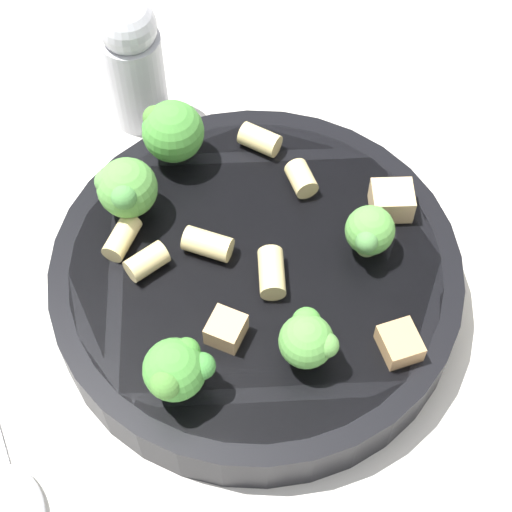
{
  "coord_description": "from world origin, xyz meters",
  "views": [
    {
      "loc": [
        -0.25,
        -0.09,
        0.45
      ],
      "look_at": [
        0.0,
        0.0,
        0.04
      ],
      "focal_mm": 60.0,
      "sensor_mm": 36.0,
      "label": 1
    }
  ],
  "objects_px": {
    "spoon": "(0,474)",
    "rigatoni_5": "(260,140)",
    "rigatoni_4": "(272,273)",
    "pasta_bowl": "(256,278)",
    "broccoli_floret_0": "(172,130)",
    "broccoli_floret_3": "(369,231)",
    "chicken_chunk_1": "(227,330)",
    "rigatoni_3": "(208,242)",
    "broccoli_floret_1": "(126,189)",
    "rigatoni_1": "(122,238)",
    "broccoli_floret_2": "(308,340)",
    "rigatoni_2": "(301,179)",
    "pepper_shaker": "(134,63)",
    "broccoli_floret_4": "(176,370)",
    "rigatoni_0": "(147,262)",
    "chicken_chunk_2": "(392,201)",
    "chicken_chunk_0": "(400,343)"
  },
  "relations": [
    {
      "from": "broccoli_floret_3",
      "to": "chicken_chunk_1",
      "type": "xyz_separation_m",
      "value": [
        -0.08,
        0.06,
        -0.01
      ]
    },
    {
      "from": "spoon",
      "to": "rigatoni_5",
      "type": "bearing_deg",
      "value": -15.03
    },
    {
      "from": "pasta_bowl",
      "to": "rigatoni_5",
      "type": "distance_m",
      "value": 0.09
    },
    {
      "from": "pasta_bowl",
      "to": "chicken_chunk_0",
      "type": "bearing_deg",
      "value": -105.02
    },
    {
      "from": "broccoli_floret_3",
      "to": "broccoli_floret_4",
      "type": "height_order",
      "value": "broccoli_floret_4"
    },
    {
      "from": "broccoli_floret_3",
      "to": "broccoli_floret_0",
      "type": "bearing_deg",
      "value": 78.48
    },
    {
      "from": "broccoli_floret_4",
      "to": "rigatoni_2",
      "type": "relative_size",
      "value": 1.95
    },
    {
      "from": "rigatoni_4",
      "to": "pasta_bowl",
      "type": "bearing_deg",
      "value": 62.54
    },
    {
      "from": "broccoli_floret_3",
      "to": "rigatoni_4",
      "type": "distance_m",
      "value": 0.06
    },
    {
      "from": "chicken_chunk_1",
      "to": "pepper_shaker",
      "type": "relative_size",
      "value": 0.19
    },
    {
      "from": "pasta_bowl",
      "to": "broccoli_floret_3",
      "type": "relative_size",
      "value": 7.16
    },
    {
      "from": "rigatoni_3",
      "to": "broccoli_floret_4",
      "type": "bearing_deg",
      "value": -168.5
    },
    {
      "from": "rigatoni_3",
      "to": "broccoli_floret_3",
      "type": "bearing_deg",
      "value": -70.35
    },
    {
      "from": "broccoli_floret_1",
      "to": "chicken_chunk_0",
      "type": "bearing_deg",
      "value": -101.16
    },
    {
      "from": "broccoli_floret_4",
      "to": "rigatoni_0",
      "type": "height_order",
      "value": "broccoli_floret_4"
    },
    {
      "from": "broccoli_floret_2",
      "to": "rigatoni_3",
      "type": "height_order",
      "value": "broccoli_floret_2"
    },
    {
      "from": "rigatoni_2",
      "to": "chicken_chunk_0",
      "type": "bearing_deg",
      "value": -136.23
    },
    {
      "from": "broccoli_floret_1",
      "to": "rigatoni_2",
      "type": "xyz_separation_m",
      "value": [
        0.05,
        -0.09,
        -0.02
      ]
    },
    {
      "from": "pasta_bowl",
      "to": "rigatoni_1",
      "type": "relative_size",
      "value": 8.99
    },
    {
      "from": "pasta_bowl",
      "to": "spoon",
      "type": "height_order",
      "value": "pasta_bowl"
    },
    {
      "from": "rigatoni_0",
      "to": "rigatoni_4",
      "type": "distance_m",
      "value": 0.07
    },
    {
      "from": "pasta_bowl",
      "to": "pepper_shaker",
      "type": "bearing_deg",
      "value": 48.28
    },
    {
      "from": "chicken_chunk_1",
      "to": "spoon",
      "type": "height_order",
      "value": "chicken_chunk_1"
    },
    {
      "from": "broccoli_floret_0",
      "to": "rigatoni_3",
      "type": "distance_m",
      "value": 0.08
    },
    {
      "from": "pasta_bowl",
      "to": "broccoli_floret_1",
      "type": "distance_m",
      "value": 0.09
    },
    {
      "from": "chicken_chunk_1",
      "to": "pepper_shaker",
      "type": "xyz_separation_m",
      "value": [
        0.16,
        0.13,
        0.01
      ]
    },
    {
      "from": "broccoli_floret_0",
      "to": "broccoli_floret_2",
      "type": "distance_m",
      "value": 0.16
    },
    {
      "from": "broccoli_floret_1",
      "to": "rigatoni_1",
      "type": "distance_m",
      "value": 0.03
    },
    {
      "from": "broccoli_floret_3",
      "to": "rigatoni_1",
      "type": "relative_size",
      "value": 1.25
    },
    {
      "from": "rigatoni_3",
      "to": "chicken_chunk_2",
      "type": "xyz_separation_m",
      "value": [
        0.06,
        -0.09,
        0.0
      ]
    },
    {
      "from": "chicken_chunk_0",
      "to": "rigatoni_3",
      "type": "bearing_deg",
      "value": 78.07
    },
    {
      "from": "broccoli_floret_0",
      "to": "chicken_chunk_1",
      "type": "height_order",
      "value": "broccoli_floret_0"
    },
    {
      "from": "pasta_bowl",
      "to": "broccoli_floret_2",
      "type": "bearing_deg",
      "value": -135.89
    },
    {
      "from": "broccoli_floret_3",
      "to": "rigatoni_3",
      "type": "height_order",
      "value": "broccoli_floret_3"
    },
    {
      "from": "pasta_bowl",
      "to": "rigatoni_3",
      "type": "relative_size",
      "value": 8.64
    },
    {
      "from": "rigatoni_4",
      "to": "pepper_shaker",
      "type": "relative_size",
      "value": 0.28
    },
    {
      "from": "broccoli_floret_3",
      "to": "spoon",
      "type": "relative_size",
      "value": 0.25
    },
    {
      "from": "rigatoni_4",
      "to": "rigatoni_5",
      "type": "xyz_separation_m",
      "value": [
        0.09,
        0.04,
        -0.0
      ]
    },
    {
      "from": "pasta_bowl",
      "to": "rigatoni_4",
      "type": "bearing_deg",
      "value": -117.46
    },
    {
      "from": "broccoli_floret_3",
      "to": "chicken_chunk_2",
      "type": "xyz_separation_m",
      "value": [
        0.03,
        -0.01,
        -0.01
      ]
    },
    {
      "from": "broccoli_floret_0",
      "to": "rigatoni_0",
      "type": "distance_m",
      "value": 0.09
    },
    {
      "from": "broccoli_floret_1",
      "to": "rigatoni_2",
      "type": "relative_size",
      "value": 2.0
    },
    {
      "from": "pasta_bowl",
      "to": "broccoli_floret_0",
      "type": "bearing_deg",
      "value": 51.97
    },
    {
      "from": "rigatoni_1",
      "to": "pepper_shaker",
      "type": "distance_m",
      "value": 0.13
    },
    {
      "from": "broccoli_floret_0",
      "to": "spoon",
      "type": "xyz_separation_m",
      "value": [
        -0.21,
        0.02,
        -0.06
      ]
    },
    {
      "from": "broccoli_floret_3",
      "to": "pepper_shaker",
      "type": "relative_size",
      "value": 0.33
    },
    {
      "from": "spoon",
      "to": "rigatoni_4",
      "type": "bearing_deg",
      "value": -34.99
    },
    {
      "from": "rigatoni_1",
      "to": "chicken_chunk_1",
      "type": "distance_m",
      "value": 0.09
    },
    {
      "from": "rigatoni_5",
      "to": "chicken_chunk_1",
      "type": "relative_size",
      "value": 1.29
    },
    {
      "from": "broccoli_floret_1",
      "to": "pepper_shaker",
      "type": "xyz_separation_m",
      "value": [
        0.1,
        0.04,
        -0.01
      ]
    }
  ]
}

